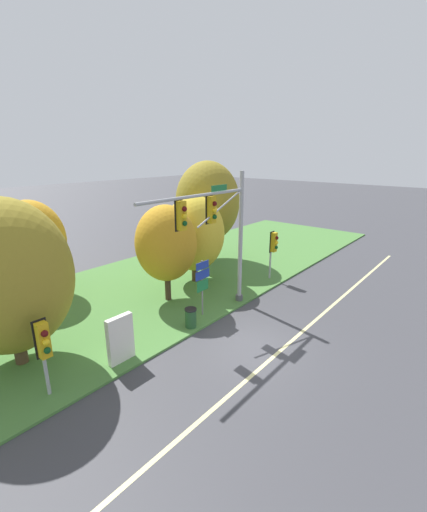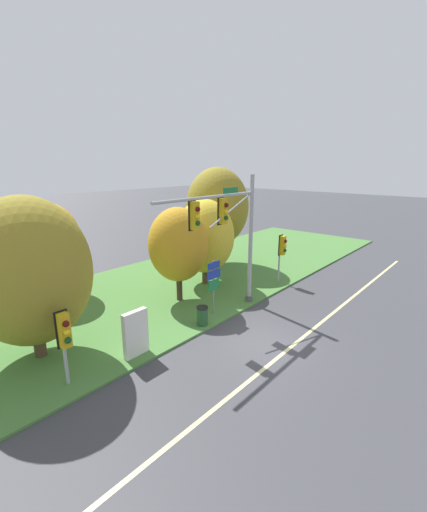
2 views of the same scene
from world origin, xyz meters
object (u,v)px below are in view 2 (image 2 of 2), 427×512
object	(u,v)px
tree_behind_signpost	(48,242)
pedestrian_signal_further_along	(64,334)
tree_tall_centre	(205,236)
route_sign_post	(214,280)
tree_right_far	(217,207)
tree_left_of_mast	(29,272)
tree_mid_verge	(178,245)
info_kiosk	(136,333)
trash_bin	(202,316)
pedestrian_signal_near_kerb	(282,248)
traffic_signal_mast	(230,227)

from	to	relation	value
tree_behind_signpost	pedestrian_signal_further_along	bearing A→B (deg)	-112.18
pedestrian_signal_further_along	tree_tall_centre	distance (m)	11.57
route_sign_post	tree_behind_signpost	distance (m)	9.84
route_sign_post	tree_behind_signpost	size ratio (longest dim) A/B	0.52
pedestrian_signal_further_along	tree_right_far	distance (m)	16.21
tree_left_of_mast	tree_tall_centre	distance (m)	10.80
tree_left_of_mast	tree_tall_centre	world-z (taller)	tree_left_of_mast
tree_mid_verge	tree_behind_signpost	bearing A→B (deg)	124.92
route_sign_post	info_kiosk	size ratio (longest dim) A/B	1.50
tree_right_far	trash_bin	world-z (taller)	tree_right_far
tree_tall_centre	tree_left_of_mast	bearing A→B (deg)	-175.83
tree_left_of_mast	trash_bin	distance (m)	7.63
tree_mid_verge	pedestrian_signal_near_kerb	bearing A→B (deg)	-23.23
traffic_signal_mast	route_sign_post	distance (m)	2.75
pedestrian_signal_near_kerb	tree_right_far	xyz separation A→B (m)	(0.54, 5.88, 2.10)
tree_right_far	trash_bin	distance (m)	11.22
pedestrian_signal_near_kerb	route_sign_post	distance (m)	6.66
route_sign_post	tree_tall_centre	world-z (taller)	tree_tall_centre
pedestrian_signal_near_kerb	tree_mid_verge	distance (m)	7.10
traffic_signal_mast	tree_mid_verge	xyz separation A→B (m)	(-0.59, 3.09, -1.26)
traffic_signal_mast	tree_mid_verge	world-z (taller)	traffic_signal_mast
traffic_signal_mast	pedestrian_signal_further_along	size ratio (longest dim) A/B	2.49
pedestrian_signal_further_along	tree_tall_centre	world-z (taller)	tree_tall_centre
tree_tall_centre	tree_behind_signpost	bearing A→B (deg)	143.94
route_sign_post	tree_right_far	bearing A→B (deg)	39.00
pedestrian_signal_further_along	tree_right_far	xyz separation A→B (m)	(14.92, 5.88, 2.37)
pedestrian_signal_near_kerb	tree_tall_centre	size ratio (longest dim) A/B	0.57
tree_left_of_mast	tree_mid_verge	world-z (taller)	tree_left_of_mast
pedestrian_signal_further_along	trash_bin	world-z (taller)	pedestrian_signal_further_along
tree_right_far	pedestrian_signal_further_along	bearing A→B (deg)	-158.48
pedestrian_signal_further_along	trash_bin	distance (m)	6.61
tree_left_of_mast	trash_bin	world-z (taller)	tree_left_of_mast
pedestrian_signal_near_kerb	tree_behind_signpost	size ratio (longest dim) A/B	0.57
traffic_signal_mast	route_sign_post	bearing A→B (deg)	153.80
tree_mid_verge	trash_bin	size ratio (longest dim) A/B	5.65
tree_left_of_mast	tree_tall_centre	xyz separation A→B (m)	(10.77, 0.78, -0.47)
tree_behind_signpost	tree_mid_verge	distance (m)	7.48
tree_right_far	tree_left_of_mast	bearing A→B (deg)	-168.14
tree_behind_signpost	tree_tall_centre	bearing A→B (deg)	-36.06
traffic_signal_mast	pedestrian_signal_further_along	world-z (taller)	traffic_signal_mast
tree_tall_centre	info_kiosk	distance (m)	9.25
traffic_signal_mast	pedestrian_signal_near_kerb	world-z (taller)	traffic_signal_mast
trash_bin	tree_behind_signpost	bearing A→B (deg)	106.84
pedestrian_signal_further_along	tree_mid_verge	xyz separation A→B (m)	(7.91, 2.77, 1.22)
pedestrian_signal_near_kerb	route_sign_post	world-z (taller)	pedestrian_signal_near_kerb
traffic_signal_mast	tree_left_of_mast	xyz separation A→B (m)	(-8.31, 3.11, -0.92)
trash_bin	tree_mid_verge	bearing A→B (deg)	64.57
traffic_signal_mast	tree_behind_signpost	size ratio (longest dim) A/B	1.28
info_kiosk	tree_left_of_mast	bearing A→B (deg)	131.26
tree_left_of_mast	tree_right_far	bearing A→B (deg)	11.86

